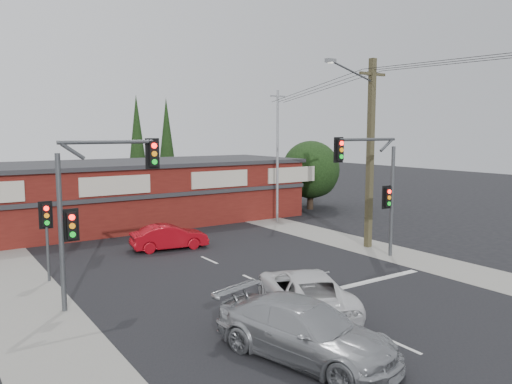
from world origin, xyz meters
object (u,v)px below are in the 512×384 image
red_sedan (169,237)px  utility_pole (369,147)px  white_suv (305,291)px  shop_building (111,194)px  silver_suv (305,331)px

red_sedan → utility_pole: utility_pole is taller
white_suv → utility_pole: (8.96, 5.69, 4.64)m
red_sedan → utility_pole: size_ratio=0.40×
shop_building → silver_suv: bearing=-94.7°
silver_suv → utility_pole: (11.22, 8.48, 4.60)m
shop_building → utility_pole: bearing=-56.2°
shop_building → utility_pole: (9.36, -14.00, 3.26)m
white_suv → utility_pole: bearing=-124.5°
silver_suv → utility_pole: 14.80m
silver_suv → red_sedan: size_ratio=1.36×
utility_pole → shop_building: bearing=123.8°
red_sedan → silver_suv: bearing=179.6°
white_suv → red_sedan: 11.23m
white_suv → utility_pole: size_ratio=0.54×
shop_building → utility_pole: 17.15m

